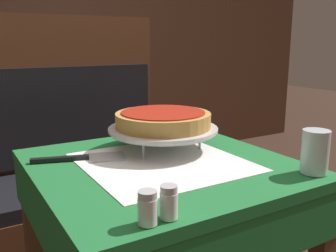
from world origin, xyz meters
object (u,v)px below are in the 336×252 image
at_px(pizza_server, 83,158).
at_px(pizza_pan_stand, 163,130).
at_px(dining_table_rear, 80,106).
at_px(water_glass_near, 315,152).
at_px(deep_dish_pizza, 163,119).
at_px(condiment_caddy, 86,83).
at_px(salt_shaker, 148,208).
at_px(pepper_shaker, 169,202).
at_px(dining_table_front, 163,197).
at_px(booth_bench, 39,204).

bearing_deg(pizza_server, pizza_pan_stand, -5.95).
distance_m(dining_table_rear, water_glass_near, 1.99).
bearing_deg(deep_dish_pizza, dining_table_rear, 81.75).
xyz_separation_m(pizza_pan_stand, water_glass_near, (0.23, -0.39, -0.00)).
relative_size(dining_table_rear, condiment_caddy, 4.58).
bearing_deg(salt_shaker, pepper_shaker, 0.00).
relative_size(dining_table_front, water_glass_near, 6.55).
height_order(booth_bench, condiment_caddy, booth_bench).
height_order(deep_dish_pizza, salt_shaker, deep_dish_pizza).
relative_size(pizza_server, pepper_shaker, 4.05).
bearing_deg(booth_bench, salt_shaker, -90.75).
xyz_separation_m(dining_table_front, dining_table_rear, (0.30, 1.70, -0.00)).
bearing_deg(pizza_pan_stand, booth_bench, 110.21).
distance_m(booth_bench, salt_shaker, 1.22).
height_order(water_glass_near, condiment_caddy, condiment_caddy).
xyz_separation_m(pizza_pan_stand, condiment_caddy, (0.25, 1.48, -0.00)).
xyz_separation_m(salt_shaker, pepper_shaker, (0.05, 0.00, 0.00)).
distance_m(dining_table_front, condiment_caddy, 1.63).
bearing_deg(condiment_caddy, dining_table_front, -101.17).
bearing_deg(dining_table_front, pizza_server, 143.93).
distance_m(dining_table_front, salt_shaker, 0.40).
distance_m(booth_bench, condiment_caddy, 1.03).
relative_size(booth_bench, pepper_shaker, 20.20).
xyz_separation_m(deep_dish_pizza, pepper_shaker, (-0.23, -0.42, -0.06)).
height_order(dining_table_front, pizza_server, pizza_server).
bearing_deg(dining_table_front, deep_dish_pizza, 58.90).
height_order(booth_bench, pizza_pan_stand, booth_bench).
bearing_deg(dining_table_front, condiment_caddy, 78.83).
height_order(pizza_server, condiment_caddy, condiment_caddy).
xyz_separation_m(pepper_shaker, condiment_caddy, (0.48, 1.90, 0.03)).
height_order(water_glass_near, pepper_shaker, water_glass_near).
bearing_deg(booth_bench, water_glass_near, -66.09).
distance_m(water_glass_near, pepper_shaker, 0.46).
bearing_deg(water_glass_near, booth_bench, 113.91).
bearing_deg(deep_dish_pizza, pizza_pan_stand, -116.57).
bearing_deg(water_glass_near, pizza_pan_stand, 120.11).
distance_m(pizza_pan_stand, pizza_server, 0.26).
distance_m(salt_shaker, condiment_caddy, 1.97).
height_order(salt_shaker, pepper_shaker, pepper_shaker).
relative_size(booth_bench, deep_dish_pizza, 4.53).
relative_size(dining_table_rear, booth_bench, 0.56).
bearing_deg(salt_shaker, pizza_pan_stand, 56.63).
relative_size(salt_shaker, pepper_shaker, 0.98).
bearing_deg(pizza_server, salt_shaker, -92.82).
bearing_deg(pepper_shaker, dining_table_front, 62.08).
height_order(deep_dish_pizza, water_glass_near, deep_dish_pizza).
xyz_separation_m(pizza_server, water_glass_near, (0.48, -0.42, 0.05)).
bearing_deg(water_glass_near, deep_dish_pizza, 120.11).
bearing_deg(condiment_caddy, pepper_shaker, -104.14).
xyz_separation_m(pizza_pan_stand, pizza_server, (-0.26, 0.03, -0.06)).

